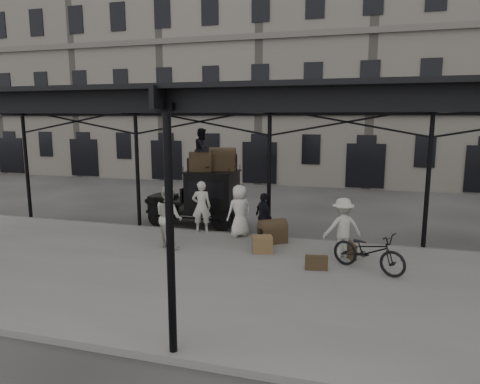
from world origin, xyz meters
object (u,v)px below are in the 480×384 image
at_px(taxi, 205,195).
at_px(porter_left, 201,207).
at_px(porter_official, 264,216).
at_px(bicycle, 369,251).
at_px(steamer_trunk_roof_near, 200,163).
at_px(steamer_trunk_platform, 272,233).

relative_size(taxi, porter_left, 1.98).
bearing_deg(taxi, porter_official, -32.15).
bearing_deg(porter_left, bicycle, 141.18).
bearing_deg(taxi, bicycle, -32.69).
height_order(porter_official, steamer_trunk_roof_near, steamer_trunk_roof_near).
bearing_deg(steamer_trunk_platform, steamer_trunk_roof_near, 114.54).
bearing_deg(taxi, steamer_trunk_roof_near, -108.07).
bearing_deg(taxi, steamer_trunk_platform, -33.46).
relative_size(porter_left, bicycle, 0.90).
bearing_deg(porter_left, porter_official, 157.55).
distance_m(steamer_trunk_roof_near, steamer_trunk_platform, 4.20).
distance_m(bicycle, steamer_trunk_roof_near, 7.42).
xyz_separation_m(taxi, porter_left, (0.41, -1.43, -0.13)).
xyz_separation_m(porter_official, steamer_trunk_roof_near, (-2.83, 1.48, 1.55)).
bearing_deg(bicycle, steamer_trunk_platform, 85.01).
relative_size(porter_official, bicycle, 0.77).
distance_m(porter_left, bicycle, 6.23).
bearing_deg(bicycle, taxi, 84.20).
height_order(taxi, bicycle, taxi).
relative_size(taxi, bicycle, 1.78).
xyz_separation_m(taxi, porter_official, (2.75, -1.73, -0.27)).
relative_size(porter_official, steamer_trunk_roof_near, 1.87).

